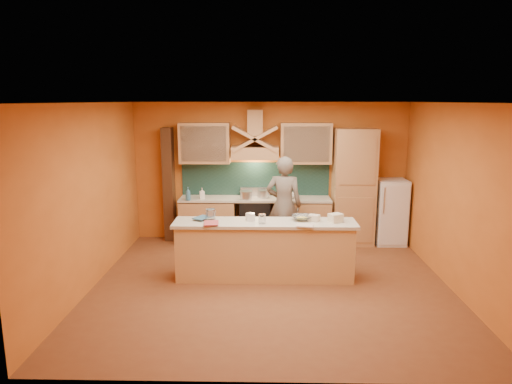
{
  "coord_description": "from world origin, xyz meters",
  "views": [
    {
      "loc": [
        -0.09,
        -6.69,
        2.84
      ],
      "look_at": [
        -0.25,
        0.9,
        1.3
      ],
      "focal_mm": 32.0,
      "sensor_mm": 36.0,
      "label": 1
    }
  ],
  "objects_px": {
    "stove": "(255,221)",
    "fridge": "(390,212)",
    "kitchen_scale": "(250,217)",
    "mixing_bowl": "(302,218)",
    "person": "(284,205)"
  },
  "relations": [
    {
      "from": "fridge",
      "to": "mixing_bowl",
      "type": "xyz_separation_m",
      "value": [
        -1.91,
        -1.79,
        0.33
      ]
    },
    {
      "from": "stove",
      "to": "person",
      "type": "relative_size",
      "value": 0.49
    },
    {
      "from": "stove",
      "to": "person",
      "type": "bearing_deg",
      "value": -47.28
    },
    {
      "from": "mixing_bowl",
      "to": "kitchen_scale",
      "type": "bearing_deg",
      "value": -176.87
    },
    {
      "from": "fridge",
      "to": "mixing_bowl",
      "type": "height_order",
      "value": "fridge"
    },
    {
      "from": "fridge",
      "to": "mixing_bowl",
      "type": "relative_size",
      "value": 4.13
    },
    {
      "from": "stove",
      "to": "fridge",
      "type": "relative_size",
      "value": 0.69
    },
    {
      "from": "person",
      "to": "mixing_bowl",
      "type": "distance_m",
      "value": 1.22
    },
    {
      "from": "kitchen_scale",
      "to": "mixing_bowl",
      "type": "height_order",
      "value": "kitchen_scale"
    },
    {
      "from": "fridge",
      "to": "mixing_bowl",
      "type": "distance_m",
      "value": 2.64
    },
    {
      "from": "fridge",
      "to": "kitchen_scale",
      "type": "relative_size",
      "value": 10.32
    },
    {
      "from": "mixing_bowl",
      "to": "person",
      "type": "bearing_deg",
      "value": 101.44
    },
    {
      "from": "stove",
      "to": "kitchen_scale",
      "type": "xyz_separation_m",
      "value": [
        -0.03,
        -1.84,
        0.55
      ]
    },
    {
      "from": "stove",
      "to": "fridge",
      "type": "bearing_deg",
      "value": 0.0
    },
    {
      "from": "fridge",
      "to": "kitchen_scale",
      "type": "bearing_deg",
      "value": -146.1
    }
  ]
}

